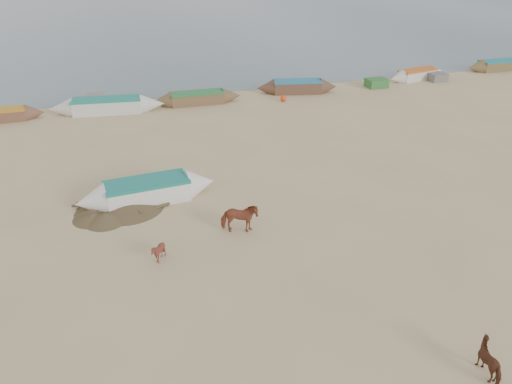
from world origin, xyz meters
TOP-DOWN VIEW (x-y plane):
  - ground at (0.00, 0.00)m, footprint 140.00×140.00m
  - sea at (0.00, 82.00)m, footprint 160.00×160.00m
  - cow_adult at (-1.06, 2.80)m, footprint 1.58×1.05m
  - calf_front at (-4.30, 1.81)m, footprint 0.82×0.76m
  - calf_right at (3.23, -5.95)m, footprint 1.02×1.10m
  - near_canoe at (-4.11, 6.49)m, footprint 6.08×1.93m
  - debris_pile at (-5.03, 6.16)m, footprint 3.86×3.86m
  - waterline_canoes at (2.16, 20.40)m, footprint 61.54×3.66m
  - beach_clutter at (4.19, 20.02)m, footprint 41.43×4.93m

SIDE VIEW (x-z plane):
  - ground at x=0.00m, z-range 0.00..0.00m
  - sea at x=0.00m, z-range 0.01..0.01m
  - debris_pile at x=-5.03m, z-range 0.00..0.48m
  - beach_clutter at x=4.19m, z-range -0.02..0.62m
  - calf_front at x=-4.30m, z-range 0.00..0.77m
  - waterline_canoes at x=2.16m, z-range -0.05..0.92m
  - calf_right at x=3.23m, z-range 0.00..0.90m
  - near_canoe at x=-4.11m, z-range 0.00..0.96m
  - cow_adult at x=-1.06m, z-range 0.00..1.22m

